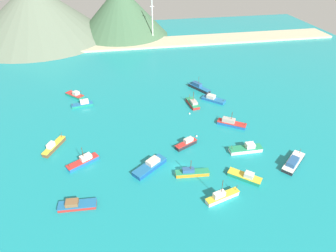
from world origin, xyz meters
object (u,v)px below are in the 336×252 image
at_px(fishing_boat_11, 75,95).
at_px(fishing_boat_9, 245,176).
at_px(fishing_boat_12, 199,87).
at_px(fishing_boat_8, 231,123).
at_px(fishing_boat_15, 213,99).
at_px(fishing_boat_10, 186,143).
at_px(fishing_boat_3, 83,161).
at_px(fishing_boat_2, 54,146).
at_px(fishing_boat_1, 246,149).
at_px(buoy_0, 196,136).
at_px(fishing_boat_0, 192,173).
at_px(buoy_1, 190,114).
at_px(fishing_boat_6, 222,196).
at_px(radio_tower, 152,20).
at_px(fishing_boat_7, 83,104).
at_px(fishing_boat_4, 150,166).
at_px(fishing_boat_13, 193,103).
at_px(fishing_boat_5, 293,162).
at_px(fishing_boat_14, 76,205).

bearing_deg(fishing_boat_11, fishing_boat_9, -49.49).
bearing_deg(fishing_boat_12, fishing_boat_8, -83.15).
bearing_deg(fishing_boat_15, fishing_boat_10, -122.81).
xyz_separation_m(fishing_boat_3, fishing_boat_15, (48.68, 29.72, -0.13)).
height_order(fishing_boat_2, fishing_boat_10, fishing_boat_2).
distance_m(fishing_boat_1, buoy_0, 16.43).
relative_size(fishing_boat_2, fishing_boat_9, 1.13).
relative_size(fishing_boat_0, buoy_1, 14.18).
xyz_separation_m(fishing_boat_0, fishing_boat_3, (-29.54, 10.35, 0.02)).
bearing_deg(fishing_boat_6, fishing_boat_8, 65.38).
distance_m(fishing_boat_2, fishing_boat_6, 52.91).
distance_m(fishing_boat_10, radio_tower, 107.20).
bearing_deg(fishing_boat_7, fishing_boat_0, -54.98).
height_order(fishing_boat_1, fishing_boat_4, fishing_boat_1).
xyz_separation_m(fishing_boat_6, fishing_boat_13, (5.07, 47.74, -0.10)).
relative_size(fishing_boat_7, radio_tower, 0.33).
xyz_separation_m(fishing_boat_1, fishing_boat_6, (-13.88, -17.07, 0.07)).
relative_size(fishing_boat_15, radio_tower, 0.36).
xyz_separation_m(fishing_boat_0, buoy_1, (7.44, 31.69, -0.76)).
bearing_deg(fishing_boat_10, fishing_boat_2, 171.48).
bearing_deg(fishing_boat_5, fishing_boat_13, 116.58).
distance_m(fishing_boat_11, fishing_boat_12, 51.68).
relative_size(fishing_boat_2, fishing_boat_6, 1.03).
distance_m(fishing_boat_2, fishing_boat_15, 61.81).
xyz_separation_m(fishing_boat_13, buoy_1, (-2.84, -6.15, -0.77)).
relative_size(fishing_boat_3, fishing_boat_9, 1.09).
bearing_deg(buoy_0, fishing_boat_2, 177.66).
distance_m(fishing_boat_0, fishing_boat_11, 64.26).
height_order(fishing_boat_4, fishing_boat_5, fishing_boat_5).
bearing_deg(radio_tower, fishing_boat_15, -80.70).
xyz_separation_m(fishing_boat_6, fishing_boat_11, (-40.59, 63.55, -0.18)).
bearing_deg(fishing_boat_6, buoy_0, 87.99).
bearing_deg(fishing_boat_12, fishing_boat_7, -173.40).
bearing_deg(fishing_boat_3, fishing_boat_6, -30.23).
relative_size(fishing_boat_4, fishing_boat_8, 1.08).
distance_m(fishing_boat_4, fishing_boat_8, 34.93).
relative_size(fishing_boat_4, buoy_1, 15.87).
xyz_separation_m(fishing_boat_4, buoy_1, (18.27, 26.88, -0.78)).
bearing_deg(buoy_1, fishing_boat_15, 35.61).
bearing_deg(buoy_1, fishing_boat_7, 160.85).
bearing_deg(buoy_0, fishing_boat_14, -147.72).
bearing_deg(fishing_boat_2, fishing_boat_6, -33.28).
bearing_deg(fishing_boat_7, fishing_boat_14, -88.43).
xyz_separation_m(fishing_boat_9, buoy_0, (-7.80, 21.41, -0.69)).
height_order(fishing_boat_9, fishing_boat_14, fishing_boat_9).
height_order(fishing_boat_4, fishing_boat_6, fishing_boat_6).
relative_size(fishing_boat_2, fishing_boat_12, 0.90).
relative_size(fishing_boat_2, fishing_boat_5, 0.95).
bearing_deg(fishing_boat_14, fishing_boat_8, 28.80).
bearing_deg(fishing_boat_12, buoy_1, -114.63).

